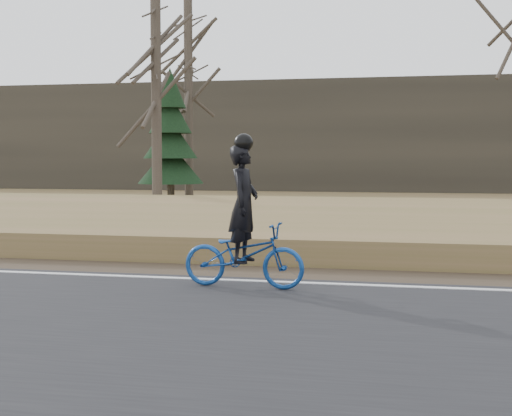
# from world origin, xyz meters

# --- Properties ---
(ground) EXTENTS (120.00, 120.00, 0.00)m
(ground) POSITION_xyz_m (0.00, 0.00, 0.00)
(ground) COLOR olive
(ground) RESTS_ON ground
(road) EXTENTS (120.00, 6.00, 0.06)m
(road) POSITION_xyz_m (0.00, -2.50, 0.03)
(road) COLOR black
(road) RESTS_ON ground
(edge_line) EXTENTS (120.00, 0.12, 0.01)m
(edge_line) POSITION_xyz_m (0.00, 0.20, 0.07)
(edge_line) COLOR silver
(edge_line) RESTS_ON road
(shoulder) EXTENTS (120.00, 1.60, 0.04)m
(shoulder) POSITION_xyz_m (0.00, 1.20, 0.02)
(shoulder) COLOR #473A2B
(shoulder) RESTS_ON ground
(embankment) EXTENTS (120.00, 5.00, 0.44)m
(embankment) POSITION_xyz_m (0.00, 4.20, 0.22)
(embankment) COLOR olive
(embankment) RESTS_ON ground
(ballast) EXTENTS (120.00, 3.00, 0.45)m
(ballast) POSITION_xyz_m (0.00, 8.00, 0.23)
(ballast) COLOR slate
(ballast) RESTS_ON ground
(railroad) EXTENTS (120.00, 2.40, 0.29)m
(railroad) POSITION_xyz_m (0.00, 8.00, 0.53)
(railroad) COLOR black
(railroad) RESTS_ON ballast
(treeline_backdrop) EXTENTS (120.00, 4.00, 6.00)m
(treeline_backdrop) POSITION_xyz_m (0.00, 30.00, 3.00)
(treeline_backdrop) COLOR #383328
(treeline_backdrop) RESTS_ON ground
(cyclist) EXTENTS (1.75, 0.72, 2.11)m
(cyclist) POSITION_xyz_m (1.67, -0.30, 0.73)
(cyclist) COLOR navy
(cyclist) RESTS_ON road
(bare_tree_left) EXTENTS (0.36, 0.36, 8.53)m
(bare_tree_left) POSITION_xyz_m (-5.16, 18.97, 4.26)
(bare_tree_left) COLOR #4C4337
(bare_tree_left) RESTS_ON ground
(bare_tree_near_left) EXTENTS (0.36, 0.36, 7.53)m
(bare_tree_near_left) POSITION_xyz_m (-4.85, 14.23, 3.76)
(bare_tree_near_left) COLOR #4C4337
(bare_tree_near_left) RESTS_ON ground
(conifer) EXTENTS (2.60, 2.60, 5.35)m
(conifer) POSITION_xyz_m (-5.33, 17.12, 2.53)
(conifer) COLOR #4C4337
(conifer) RESTS_ON ground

